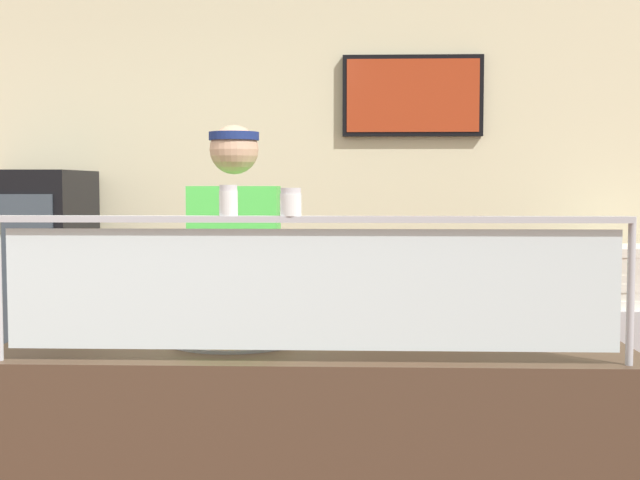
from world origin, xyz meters
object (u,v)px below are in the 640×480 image
pizza_server (243,332)px  parmesan_shaker (228,202)px  worker_figure (236,301)px  pizza_box_stack (630,275)px  pizza_tray (234,337)px  pepper_flake_shaker (291,204)px  drink_fridge (29,312)px

pizza_server → parmesan_shaker: parmesan_shaker is taller
parmesan_shaker → worker_figure: (-0.12, 1.00, -0.45)m
parmesan_shaker → pizza_box_stack: parmesan_shaker is taller
pizza_tray → pepper_flake_shaker: 0.63m
pizza_tray → pizza_server: pizza_server is taller
pizza_tray → pizza_box_stack: (1.91, 1.64, 0.05)m
parmesan_shaker → pizza_tray: bearing=95.7°
pizza_box_stack → pizza_server: bearing=-138.4°
worker_figure → pizza_tray: bearing=-82.9°
pepper_flake_shaker → worker_figure: size_ratio=0.05×
pizza_server → pepper_flake_shaker: 0.59m
pepper_flake_shaker → parmesan_shaker: bearing=180.0°
pizza_box_stack → worker_figure: bearing=-153.7°
parmesan_shaker → pepper_flake_shaker: (0.19, -0.00, -0.00)m
parmesan_shaker → drink_fridge: (-1.42, 2.03, -0.66)m
worker_figure → pizza_box_stack: (1.99, 0.99, 0.01)m
worker_figure → drink_fridge: bearing=141.7°
worker_figure → pizza_server: bearing=-80.0°
pizza_server → parmesan_shaker: 0.57m
pepper_flake_shaker → pizza_box_stack: pepper_flake_shaker is taller
pizza_server → pizza_box_stack: size_ratio=0.59×
pizza_server → pizza_box_stack: bearing=47.6°
pizza_server → pizza_tray: bearing=157.9°
pepper_flake_shaker → drink_fridge: size_ratio=0.05×
pizza_tray → pepper_flake_shaker: size_ratio=5.27×
drink_fridge → pizza_box_stack: drink_fridge is taller
parmesan_shaker → pepper_flake_shaker: parmesan_shaker is taller
parmesan_shaker → drink_fridge: size_ratio=0.06×
pepper_flake_shaker → pizza_server: bearing=120.5°
pepper_flake_shaker → drink_fridge: 2.68m
pizza_box_stack → drink_fridge: bearing=179.2°
pizza_server → worker_figure: 0.69m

